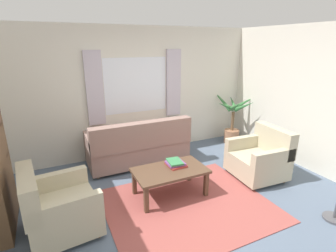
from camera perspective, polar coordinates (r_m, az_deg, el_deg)
ground_plane at (r=3.95m, az=4.53°, el=-17.18°), size 6.24×6.24×0.00m
wall_back at (r=5.39m, az=-7.22°, el=7.41°), size 5.32×0.12×2.60m
wall_right at (r=5.22m, az=31.25°, el=4.62°), size 0.12×4.40×2.60m
window_with_curtains at (r=5.29m, az=-6.99°, el=8.87°), size 1.98×0.07×1.40m
area_rug at (r=3.95m, az=4.53°, el=-17.10°), size 2.31×1.93×0.01m
couch at (r=5.02m, az=-6.47°, el=-4.47°), size 1.90×0.82×0.92m
armchair_left at (r=3.56m, az=-23.36°, el=-16.25°), size 0.90×0.92×0.88m
armchair_right at (r=4.81m, az=19.72°, el=-6.66°), size 0.87×0.89×0.88m
coffee_table at (r=3.98m, az=0.45°, el=-10.32°), size 1.10×0.64×0.44m
book_stack_on_table at (r=4.06m, az=1.65°, el=-8.24°), size 0.28×0.30×0.08m
potted_plant at (r=6.21m, az=14.09°, el=1.09°), size 1.09×1.13×1.24m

